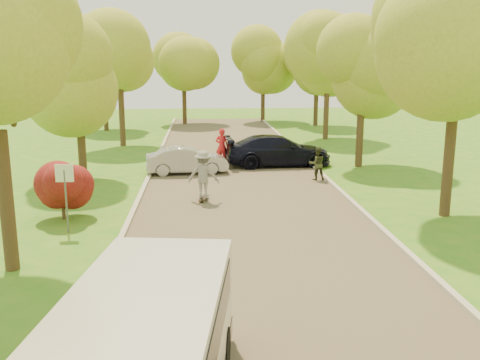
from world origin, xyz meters
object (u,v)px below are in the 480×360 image
object	(u,v)px
skateboarder	(203,174)
person_striped	(222,146)
street_sign	(65,184)
longboard	(204,198)
silver_sedan	(187,160)
dark_sedan	(278,151)
person_olive	(317,164)

from	to	relation	value
skateboarder	person_striped	xyz separation A→B (m)	(1.01, 7.55, -0.10)
street_sign	longboard	size ratio (longest dim) A/B	2.23
street_sign	silver_sedan	xyz separation A→B (m)	(3.50, 8.88, -0.93)
silver_sedan	dark_sedan	bearing A→B (deg)	-75.77
person_striped	person_olive	bearing A→B (deg)	150.81
silver_sedan	dark_sedan	distance (m)	4.89
dark_sedan	person_olive	size ratio (longest dim) A/B	3.61
street_sign	skateboarder	size ratio (longest dim) A/B	1.18
silver_sedan	skateboarder	xyz separation A→B (m)	(0.76, -5.27, 0.40)
dark_sedan	skateboarder	distance (m)	7.93
skateboarder	person_striped	bearing A→B (deg)	-86.02
dark_sedan	person_olive	xyz separation A→B (m)	(1.27, -3.57, -0.04)
silver_sedan	skateboarder	size ratio (longest dim) A/B	2.11
dark_sedan	longboard	xyz separation A→B (m)	(-3.84, -6.93, -0.69)
longboard	street_sign	bearing A→B (deg)	51.84
street_sign	silver_sedan	world-z (taller)	street_sign
silver_sedan	person_olive	size ratio (longest dim) A/B	2.57
skateboarder	longboard	bearing A→B (deg)	-78.43
longboard	skateboarder	bearing A→B (deg)	101.57
person_olive	dark_sedan	bearing A→B (deg)	-75.02
skateboarder	person_striped	world-z (taller)	skateboarder
skateboarder	person_striped	distance (m)	7.62
skateboarder	person_olive	distance (m)	6.13
street_sign	skateboarder	distance (m)	5.60
street_sign	person_striped	bearing A→B (deg)	64.75
dark_sedan	skateboarder	bearing A→B (deg)	147.29
silver_sedan	person_striped	bearing A→B (deg)	-43.27
longboard	skateboarder	world-z (taller)	skateboarder
longboard	silver_sedan	bearing A→B (deg)	-70.26
silver_sedan	longboard	size ratio (longest dim) A/B	3.97
dark_sedan	skateboarder	world-z (taller)	skateboarder
street_sign	longboard	xyz separation A→B (m)	(4.26, 3.61, -1.46)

